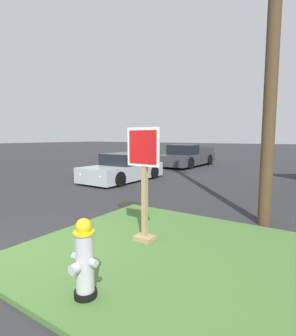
% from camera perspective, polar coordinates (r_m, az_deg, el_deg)
% --- Properties ---
extents(ground_plane, '(160.00, 160.00, 0.00)m').
position_cam_1_polar(ground_plane, '(5.25, -24.98, -16.44)').
color(ground_plane, '#2B2B2D').
extents(grass_corner_patch, '(4.98, 4.44, 0.08)m').
position_cam_1_polar(grass_corner_patch, '(4.73, 5.47, -17.94)').
color(grass_corner_patch, '#477033').
rests_on(grass_corner_patch, ground).
extents(fire_hydrant, '(0.38, 0.34, 0.98)m').
position_cam_1_polar(fire_hydrant, '(3.45, -13.42, -18.61)').
color(fire_hydrant, black).
rests_on(fire_hydrant, grass_corner_patch).
extents(stop_sign, '(0.70, 0.29, 2.10)m').
position_cam_1_polar(stop_sign, '(4.91, -0.83, -4.19)').
color(stop_sign, '#A3845B').
rests_on(stop_sign, grass_corner_patch).
extents(manhole_cover, '(0.70, 0.70, 0.02)m').
position_cam_1_polar(manhole_cover, '(7.99, -3.87, -7.83)').
color(manhole_cover, black).
rests_on(manhole_cover, ground).
extents(parked_sedan_silver, '(1.97, 4.18, 1.25)m').
position_cam_1_polar(parked_sedan_silver, '(12.37, -5.29, -0.16)').
color(parked_sedan_silver, '#ADB2B7').
rests_on(parked_sedan_silver, ground).
extents(pickup_truck_charcoal, '(2.20, 5.20, 1.48)m').
position_cam_1_polar(pickup_truck_charcoal, '(18.53, 8.32, 2.29)').
color(pickup_truck_charcoal, '#38383D').
rests_on(pickup_truck_charcoal, ground).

